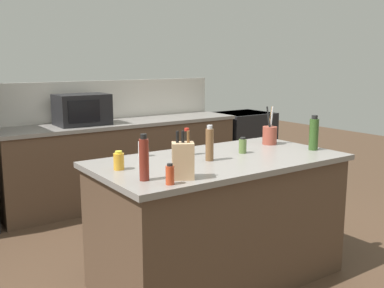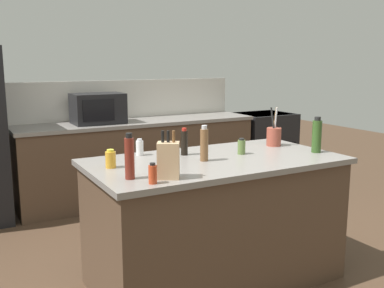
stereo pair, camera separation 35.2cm
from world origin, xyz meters
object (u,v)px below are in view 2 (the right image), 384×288
Objects in this scene: range_oven at (263,146)px; knife_block at (168,160)px; spice_jar_oregano at (242,147)px; olive_oil_bottle at (317,136)px; microwave at (98,108)px; soy_sauce_bottle at (184,142)px; honey_jar at (111,159)px; vinegar_bottle at (130,158)px; utensil_crock at (274,136)px; pepper_grinder at (204,144)px; salt_shaker at (140,148)px; spice_jar_paprika at (153,174)px.

range_oven is 3.17× the size of knife_block.
olive_oil_bottle is at bearing -22.43° from spice_jar_oregano.
spice_jar_oregano is (0.44, -2.16, -0.11)m from microwave.
spice_jar_oregano is at bearing -24.76° from soy_sauce_bottle.
knife_block reaches higher than honey_jar.
range_oven is at bearing 40.92° from soy_sauce_bottle.
spice_jar_oregano is (1.00, 0.27, -0.07)m from vinegar_bottle.
honey_jar reaches higher than spice_jar_oregano.
utensil_crock is 2.60× the size of honey_jar.
microwave is 2.18m from honey_jar.
vinegar_bottle is 1.01× the size of olive_oil_bottle.
range_oven is at bearing 54.01° from utensil_crock.
spice_jar_oregano is at bearing -78.55° from microwave.
knife_block is 1.33m from utensil_crock.
honey_jar is 0.49× the size of pepper_grinder.
knife_block reaches higher than vinegar_bottle.
pepper_grinder is (0.43, 0.30, 0.01)m from knife_block.
pepper_grinder is 0.51m from salt_shaker.
knife_block is at bearing -155.04° from spice_jar_oregano.
soy_sauce_bottle is (-0.82, 0.03, 0.01)m from utensil_crock.
microwave reaches higher than olive_oil_bottle.
olive_oil_bottle is at bearing 1.70° from vinegar_bottle.
soy_sauce_bottle is at bearing 49.14° from spice_jar_paprika.
range_oven is 2.92m from spice_jar_oregano.
range_oven is 2.41m from microwave.
salt_shaker is 1.35m from olive_oil_bottle.
vinegar_bottle is (-0.61, -0.45, 0.03)m from soy_sauce_bottle.
honey_jar is at bearing 176.75° from spice_jar_oregano.
spice_jar_paprika is 1.48m from olive_oil_bottle.
vinegar_bottle is at bearing -103.04° from microwave.
olive_oil_bottle is at bearing -24.20° from salt_shaker.
soy_sauce_bottle is 0.25m from pepper_grinder.
knife_block is 0.16m from spice_jar_paprika.
range_oven is 3.07m from soy_sauce_bottle.
microwave reaches higher than soy_sauce_bottle.
vinegar_bottle is at bearing -88.53° from honey_jar.
microwave reaches higher than spice_jar_oregano.
microwave is 4.54× the size of honey_jar.
salt_shaker is at bearing 155.80° from olive_oil_bottle.
utensil_crock is (1.22, 0.52, -0.03)m from knife_block.
honey_jar is 1.01× the size of spice_jar_paprika.
pepper_grinder is 0.92× the size of olive_oil_bottle.
olive_oil_bottle is at bearing -67.66° from microwave.
spice_jar_paprika is at bearing -64.46° from vinegar_bottle.
olive_oil_bottle reaches higher than pepper_grinder.
salt_shaker is at bearing 62.68° from vinegar_bottle.
olive_oil_bottle is (1.33, 0.14, 0.02)m from knife_block.
salt_shaker is at bearing 154.45° from spice_jar_oregano.
salt_shaker is (0.32, 0.27, 0.00)m from honey_jar.
vinegar_bottle reaches higher than olive_oil_bottle.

